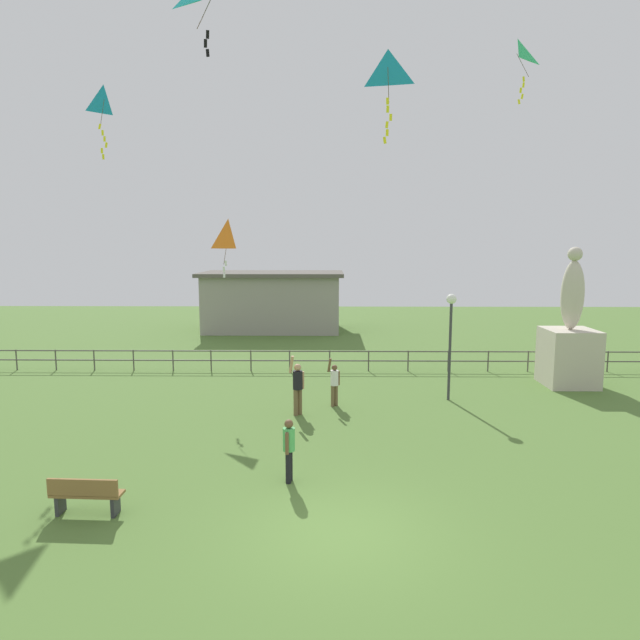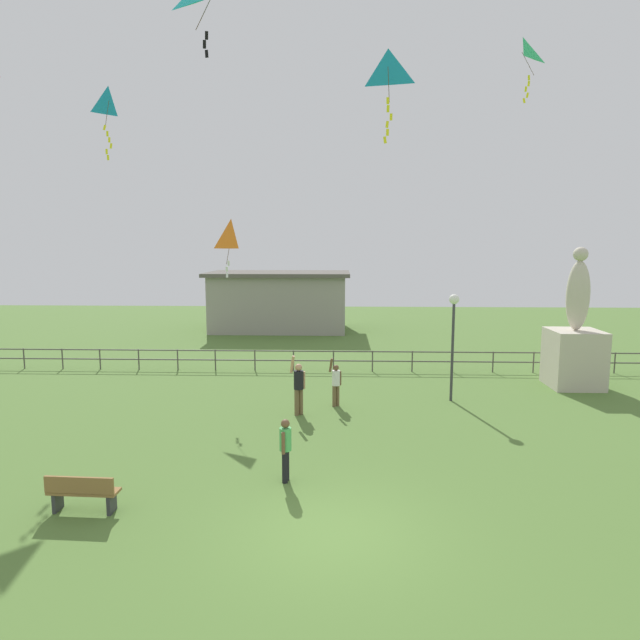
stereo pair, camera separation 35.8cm
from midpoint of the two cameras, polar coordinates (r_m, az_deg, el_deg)
ground_plane at (r=11.62m, az=2.42°, el=-21.38°), size 80.00×80.00×0.00m
statue_monument at (r=24.13m, az=25.45°, el=-2.46°), size 1.94×1.94×5.59m
lamppost at (r=20.24m, az=14.26°, el=-0.26°), size 0.36×0.36×3.92m
park_bench at (r=13.09m, az=-22.83°, el=-16.23°), size 1.52×0.47×0.85m
person_1 at (r=18.35m, az=-1.69°, el=-6.79°), size 0.53×0.41×2.05m
person_2 at (r=13.42m, az=-2.84°, el=-13.01°), size 0.29×0.46×1.55m
person_3 at (r=19.34m, az=2.21°, el=-6.48°), size 0.46×0.32×1.75m
kite_0 at (r=23.29m, az=-20.77°, el=20.32°), size 0.87×0.88×2.63m
kite_1 at (r=21.03m, az=-8.77°, el=8.67°), size 0.88×0.67×2.18m
kite_4 at (r=17.11m, az=7.77°, el=24.41°), size 1.12×0.81×2.50m
kite_5 at (r=25.32m, az=20.81°, el=24.53°), size 1.19×1.12×2.50m
waterfront_railing at (r=24.66m, az=1.54°, el=-3.92°), size 36.01×0.06×0.95m
pavilion_building at (r=36.53m, az=-3.99°, el=2.03°), size 9.33×5.38×3.88m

